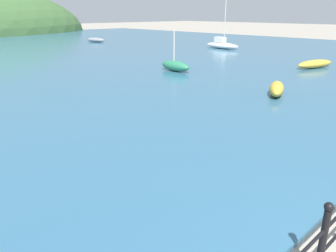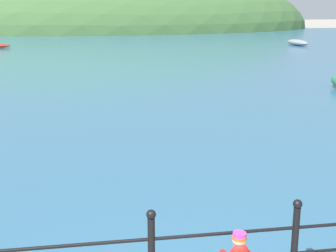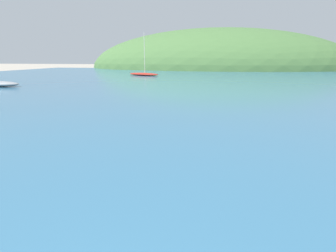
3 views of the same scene
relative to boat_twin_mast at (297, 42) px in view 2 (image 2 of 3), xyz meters
The scene contains 4 objects.
water 16.69m from the boat_twin_mast, behind, with size 80.00×60.00×0.10m, color #2D5B7A.
far_hillside 35.82m from the boat_twin_mast, 117.38° to the left, with size 62.41×34.32×18.61m.
iron_railing 36.84m from the boat_twin_mast, 115.73° to the right, with size 5.73×0.12×1.21m.
boat_twin_mast is the anchor object (origin of this frame).
Camera 2 is at (-1.09, -3.63, 3.61)m, focal length 50.00 mm.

